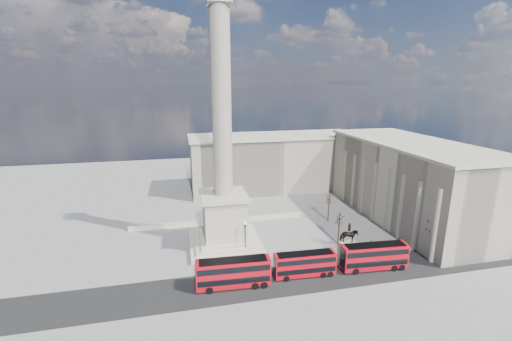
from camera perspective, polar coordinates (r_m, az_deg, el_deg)
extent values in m
plane|color=gray|center=(66.73, -4.62, -14.06)|extent=(180.00, 180.00, 0.00)
cube|color=#242424|center=(59.08, 1.89, -18.11)|extent=(120.00, 9.00, 0.01)
cube|color=#BEB79F|center=(70.91, -5.21, -11.81)|extent=(14.00, 14.00, 1.00)
cube|color=#BEB79F|center=(70.58, -5.22, -11.27)|extent=(12.00, 12.00, 0.50)
cube|color=#BEB79F|center=(70.36, -5.23, -10.90)|extent=(10.00, 10.00, 0.50)
cube|color=#BEB79F|center=(68.66, -5.32, -7.69)|extent=(8.00, 8.00, 8.00)
cube|color=#BEB79F|center=(67.13, -5.40, -4.21)|extent=(9.00, 9.00, 0.80)
cylinder|color=#9F9483|center=(63.76, -5.78, 10.78)|extent=(3.60, 3.60, 34.00)
cube|color=#BEB79F|center=(65.08, -6.21, 26.43)|extent=(4.20, 4.20, 1.20)
cube|color=#BBB79B|center=(80.84, -6.25, -8.39)|extent=(40.00, 0.60, 1.10)
cube|color=beige|center=(89.12, 24.20, -1.68)|extent=(18.00, 45.00, 18.00)
cube|color=#BBB79B|center=(87.21, 24.82, 4.20)|extent=(19.00, 46.00, 0.60)
cube|color=beige|center=(104.73, 3.04, 1.28)|extent=(50.00, 16.00, 16.00)
cube|color=#BBB79B|center=(103.17, 3.11, 5.78)|extent=(51.00, 17.00, 0.60)
cube|color=#B60916|center=(56.75, -3.80, -16.61)|extent=(11.93, 3.27, 4.35)
cube|color=black|center=(57.15, -3.79, -17.27)|extent=(11.46, 3.30, 0.97)
cube|color=black|center=(56.16, -3.82, -15.60)|extent=(11.46, 3.30, 0.97)
cube|color=black|center=(55.64, -3.84, -14.66)|extent=(10.74, 2.94, 0.06)
cylinder|color=black|center=(57.60, -7.84, -18.51)|extent=(1.32, 2.86, 1.18)
cylinder|color=black|center=(58.14, -0.36, -18.01)|extent=(1.32, 2.86, 1.18)
cylinder|color=black|center=(58.36, 1.08, -17.88)|extent=(1.32, 2.86, 1.18)
cube|color=#B60916|center=(60.11, 8.12, -15.14)|extent=(10.53, 2.80, 3.84)
cube|color=black|center=(60.46, 8.10, -15.71)|extent=(10.11, 2.84, 0.85)
cube|color=black|center=(59.62, 8.16, -14.29)|extent=(10.11, 2.84, 0.85)
cube|color=black|center=(59.18, 8.19, -13.50)|extent=(9.47, 2.52, 0.06)
cylinder|color=black|center=(60.10, 4.80, -16.96)|extent=(1.15, 2.53, 1.04)
cylinder|color=black|center=(61.88, 10.74, -16.19)|extent=(1.15, 2.53, 1.04)
cylinder|color=black|center=(62.30, 11.86, -16.02)|extent=(1.15, 2.53, 1.04)
cube|color=#B60916|center=(64.72, 19.10, -13.33)|extent=(11.74, 3.43, 4.27)
cube|color=black|center=(65.07, 19.05, -13.92)|extent=(11.28, 3.46, 0.95)
cube|color=black|center=(64.22, 19.19, -12.43)|extent=(11.28, 3.46, 0.95)
cube|color=black|center=(63.77, 19.27, -11.60)|extent=(10.56, 3.08, 0.06)
cylinder|color=black|center=(64.05, 15.81, -15.32)|extent=(1.35, 2.83, 1.16)
cylinder|color=black|center=(67.09, 21.50, -14.38)|extent=(1.35, 2.83, 1.16)
cylinder|color=black|center=(67.76, 22.55, -14.19)|extent=(1.35, 2.83, 1.16)
cylinder|color=black|center=(67.03, -1.77, -13.63)|extent=(0.45, 0.45, 0.51)
cylinder|color=black|center=(65.75, -1.79, -11.46)|extent=(0.16, 0.16, 6.15)
cylinder|color=black|center=(64.51, -1.81, -9.09)|extent=(0.31, 0.31, 0.31)
sphere|color=silver|center=(64.36, -1.81, -8.79)|extent=(0.57, 0.57, 0.57)
cube|color=#BBB79B|center=(66.11, 14.90, -14.60)|extent=(3.78, 2.83, 0.47)
cube|color=#BBB79B|center=(65.25, 15.01, -13.18)|extent=(3.02, 2.08, 4.15)
imported|color=black|center=(63.80, 15.21, -10.51)|extent=(3.27, 2.11, 2.55)
cylinder|color=black|center=(63.16, 15.30, -9.21)|extent=(0.47, 0.47, 1.13)
sphere|color=black|center=(62.87, 15.35, -8.58)|extent=(0.34, 0.34, 0.34)
cylinder|color=#332319|center=(72.30, 26.98, -9.79)|extent=(0.32, 0.32, 8.09)
cylinder|color=#332319|center=(71.58, 13.65, -9.38)|extent=(0.31, 0.31, 6.77)
cylinder|color=#332319|center=(82.57, 12.02, -6.04)|extent=(0.29, 0.29, 6.72)
imported|color=black|center=(67.95, 16.83, -13.32)|extent=(0.67, 0.48, 1.70)
imported|color=black|center=(72.60, 18.62, -11.62)|extent=(1.02, 0.96, 1.66)
imported|color=black|center=(61.53, 1.12, -15.70)|extent=(0.93, 1.12, 1.79)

